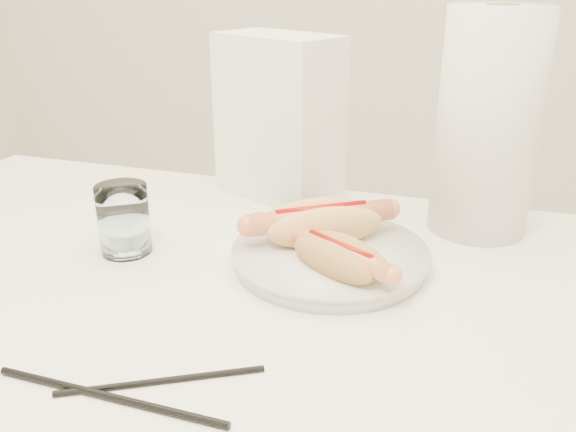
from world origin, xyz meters
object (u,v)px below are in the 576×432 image
(hotdog_left, at_px, (321,223))
(napkin_box, at_px, (279,118))
(plate, at_px, (330,258))
(water_glass, at_px, (124,219))
(table, at_px, (204,339))
(paper_towel_roll, at_px, (488,124))
(hotdog_right, at_px, (340,257))

(hotdog_left, distance_m, napkin_box, 0.25)
(plate, xyz_separation_m, water_glass, (-0.27, -0.04, 0.04))
(table, xyz_separation_m, paper_towel_roll, (0.30, 0.30, 0.21))
(hotdog_right, height_order, paper_towel_roll, paper_towel_roll)
(hotdog_right, height_order, napkin_box, napkin_box)
(table, distance_m, paper_towel_roll, 0.47)
(hotdog_right, bearing_deg, table, -125.67)
(water_glass, bearing_deg, hotdog_right, -1.88)
(napkin_box, height_order, paper_towel_roll, paper_towel_roll)
(table, bearing_deg, hotdog_left, 54.80)
(plate, height_order, water_glass, water_glass)
(hotdog_right, bearing_deg, napkin_box, 150.86)
(hotdog_left, relative_size, hotdog_right, 1.22)
(table, relative_size, water_glass, 12.85)
(napkin_box, bearing_deg, paper_towel_roll, 16.21)
(table, bearing_deg, hotdog_right, 24.50)
(table, relative_size, plate, 4.96)
(hotdog_right, xyz_separation_m, napkin_box, (-0.17, 0.28, 0.09))
(plate, xyz_separation_m, napkin_box, (-0.15, 0.23, 0.12))
(hotdog_left, height_order, paper_towel_roll, paper_towel_roll)
(plate, distance_m, water_glass, 0.28)
(paper_towel_roll, bearing_deg, hotdog_left, -141.42)
(napkin_box, bearing_deg, table, -61.75)
(plate, xyz_separation_m, hotdog_left, (-0.02, 0.03, 0.04))
(table, xyz_separation_m, hotdog_right, (0.15, 0.07, 0.10))
(hotdog_left, bearing_deg, table, -159.67)
(water_glass, bearing_deg, plate, 9.04)
(hotdog_left, bearing_deg, plate, -88.19)
(table, xyz_separation_m, water_glass, (-0.15, 0.08, 0.11))
(hotdog_left, height_order, water_glass, water_glass)
(plate, relative_size, paper_towel_roll, 0.78)
(table, height_order, water_glass, water_glass)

